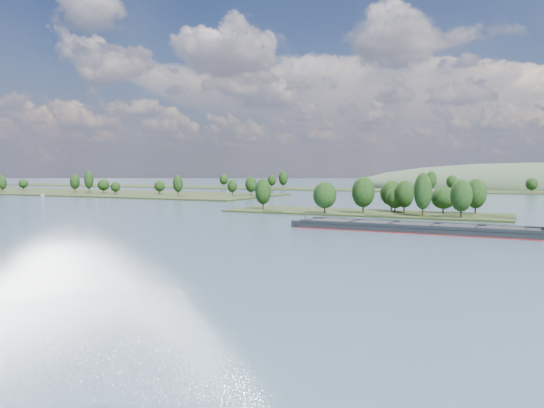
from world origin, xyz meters
The scene contains 7 objects.
ground centered at (0.00, 120.00, 0.00)m, with size 1800.00×1800.00×0.00m, color #3A5065.
tree_island centered at (6.45, 179.27, 4.26)m, with size 100.00×31.73×15.48m.
left_bank centered at (-228.91, 260.07, 0.78)m, with size 300.00×80.00×15.91m.
back_shoreline centered at (8.96, 399.80, 0.76)m, with size 900.00×60.00×15.67m.
hill_west centered at (60.00, 500.00, 0.00)m, with size 320.00×160.00×44.00m, color #344630.
cargo_barge centered at (39.58, 130.80, 1.34)m, with size 78.55×11.57×10.59m.
motorboat centered at (-192.85, 208.13, 1.10)m, with size 2.15×5.72×2.21m, color white.
Camera 1 is at (52.08, -5.17, 15.64)m, focal length 35.00 mm.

